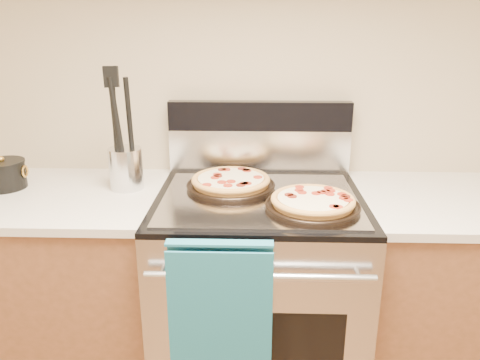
{
  "coord_description": "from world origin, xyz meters",
  "views": [
    {
      "loc": [
        -0.02,
        0.03,
        1.53
      ],
      "look_at": [
        -0.07,
        1.55,
        1.02
      ],
      "focal_mm": 35.0,
      "sensor_mm": 36.0,
      "label": 1
    }
  ],
  "objects_px": {
    "range_body": "(258,306)",
    "pepperoni_pizza_front": "(313,202)",
    "utensil_crock": "(126,168)",
    "pepperoni_pizza_back": "(231,182)",
    "saucepan": "(4,176)"
  },
  "relations": [
    {
      "from": "range_body",
      "to": "pepperoni_pizza_front",
      "type": "xyz_separation_m",
      "value": [
        0.18,
        -0.13,
        0.5
      ]
    },
    {
      "from": "pepperoni_pizza_front",
      "to": "utensil_crock",
      "type": "height_order",
      "value": "utensil_crock"
    },
    {
      "from": "pepperoni_pizza_back",
      "to": "utensil_crock",
      "type": "bearing_deg",
      "value": 176.0
    },
    {
      "from": "pepperoni_pizza_back",
      "to": "utensil_crock",
      "type": "height_order",
      "value": "utensil_crock"
    },
    {
      "from": "utensil_crock",
      "to": "range_body",
      "type": "bearing_deg",
      "value": -10.78
    },
    {
      "from": "utensil_crock",
      "to": "saucepan",
      "type": "height_order",
      "value": "utensil_crock"
    },
    {
      "from": "pepperoni_pizza_back",
      "to": "utensil_crock",
      "type": "relative_size",
      "value": 2.07
    },
    {
      "from": "pepperoni_pizza_back",
      "to": "utensil_crock",
      "type": "distance_m",
      "value": 0.41
    },
    {
      "from": "utensil_crock",
      "to": "saucepan",
      "type": "bearing_deg",
      "value": -178.4
    },
    {
      "from": "range_body",
      "to": "pepperoni_pizza_front",
      "type": "distance_m",
      "value": 0.54
    },
    {
      "from": "range_body",
      "to": "saucepan",
      "type": "xyz_separation_m",
      "value": [
        -1.0,
        0.09,
        0.51
      ]
    },
    {
      "from": "pepperoni_pizza_back",
      "to": "saucepan",
      "type": "xyz_separation_m",
      "value": [
        -0.89,
        0.02,
        0.01
      ]
    },
    {
      "from": "range_body",
      "to": "utensil_crock",
      "type": "height_order",
      "value": "utensil_crock"
    },
    {
      "from": "saucepan",
      "to": "pepperoni_pizza_back",
      "type": "bearing_deg",
      "value": -0.97
    },
    {
      "from": "pepperoni_pizza_front",
      "to": "range_body",
      "type": "bearing_deg",
      "value": 144.16
    }
  ]
}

